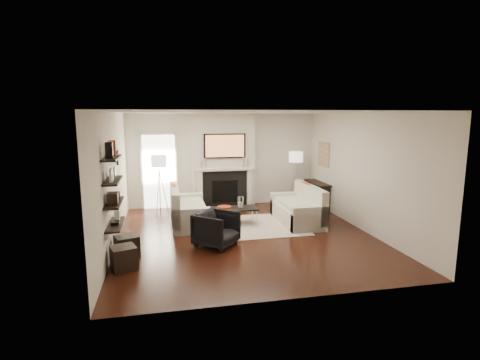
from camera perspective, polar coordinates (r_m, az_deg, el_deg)
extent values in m
plane|color=#33130B|center=(8.41, 0.85, -8.43)|extent=(6.00, 6.00, 0.00)
plane|color=white|center=(7.99, 0.90, 10.29)|extent=(6.00, 6.00, 0.00)
plane|color=silver|center=(11.01, -2.57, 3.10)|extent=(5.50, 0.00, 5.50)
plane|color=silver|center=(5.26, 8.09, -4.35)|extent=(5.50, 0.00, 5.50)
plane|color=silver|center=(7.96, -18.82, 0.02)|extent=(0.00, 6.00, 6.00)
plane|color=silver|center=(9.10, 18.03, 1.22)|extent=(0.00, 6.00, 6.00)
cube|color=silver|center=(10.89, -2.46, 3.02)|extent=(1.80, 0.25, 2.70)
cube|color=black|center=(10.89, -2.31, -1.40)|extent=(1.30, 0.02, 1.04)
cube|color=black|center=(10.90, -2.31, -1.77)|extent=(0.75, 0.02, 0.65)
cube|color=white|center=(10.76, -6.07, -1.42)|extent=(0.12, 0.08, 1.10)
cube|color=white|center=(10.99, 1.42, -1.13)|extent=(0.12, 0.08, 1.10)
cube|color=white|center=(10.74, -2.29, 1.69)|extent=(1.70, 0.18, 0.07)
cube|color=black|center=(10.69, -2.34, 5.21)|extent=(1.20, 0.06, 0.70)
cube|color=#BF723F|center=(10.66, -2.31, 5.20)|extent=(1.10, 0.00, 0.62)
cylinder|color=silver|center=(10.65, -5.23, 2.59)|extent=(0.04, 0.04, 0.30)
cylinder|color=silver|center=(10.64, -5.92, 2.41)|extent=(0.04, 0.04, 0.24)
cylinder|color=silver|center=(10.83, 0.57, 2.75)|extent=(0.04, 0.04, 0.30)
cylinder|color=silver|center=(10.86, 1.24, 2.61)|extent=(0.04, 0.04, 0.24)
cube|color=white|center=(10.89, -12.19, 1.22)|extent=(0.90, 0.02, 2.10)
cube|color=white|center=(10.88, -14.72, 1.11)|extent=(0.06, 0.06, 2.16)
cube|color=white|center=(10.88, -9.66, 1.29)|extent=(0.06, 0.06, 2.16)
cube|color=white|center=(10.77, -12.40, 6.89)|extent=(1.02, 0.06, 0.06)
cube|color=#C3B0A0|center=(9.07, 1.24, -7.03)|extent=(2.60, 2.00, 0.01)
cube|color=beige|center=(9.26, -7.77, -5.45)|extent=(0.85, 1.80, 0.42)
cube|color=beige|center=(9.17, -9.91, -3.62)|extent=(0.18, 1.80, 0.80)
cube|color=beige|center=(8.46, -7.38, -6.27)|extent=(0.85, 0.18, 0.60)
cube|color=beige|center=(10.03, -8.12, -3.75)|extent=(0.85, 0.18, 0.60)
cube|color=beige|center=(9.20, -7.50, -3.87)|extent=(0.63, 1.44, 0.10)
cube|color=#AD3D15|center=(9.42, -10.01, -2.00)|extent=(0.10, 0.42, 0.42)
cube|color=black|center=(8.84, -9.87, -2.84)|extent=(0.10, 0.40, 0.40)
cube|color=beige|center=(9.44, 8.67, -5.17)|extent=(0.85, 1.80, 0.42)
cube|color=beige|center=(9.49, 10.62, -3.19)|extent=(0.18, 1.80, 0.80)
cube|color=beige|center=(8.69, 10.55, -5.92)|extent=(0.85, 0.18, 0.60)
cube|color=beige|center=(10.16, 7.09, -3.55)|extent=(0.85, 0.18, 0.60)
cube|color=beige|center=(9.36, 8.42, -3.66)|extent=(0.63, 1.44, 0.10)
cube|color=#AD3D15|center=(9.72, 9.98, -1.64)|extent=(0.10, 0.42, 0.42)
cube|color=black|center=(9.18, 11.37, -2.42)|extent=(0.10, 0.40, 0.40)
cube|color=black|center=(9.11, -0.84, -4.39)|extent=(1.10, 0.55, 0.04)
cylinder|color=silver|center=(8.87, -3.75, -6.19)|extent=(0.02, 0.02, 0.38)
cylinder|color=silver|center=(9.06, 2.56, -5.84)|extent=(0.02, 0.02, 0.38)
cylinder|color=silver|center=(9.29, -4.14, -5.46)|extent=(0.02, 0.02, 0.38)
cylinder|color=silver|center=(9.47, 1.89, -5.15)|extent=(0.02, 0.02, 0.38)
cylinder|color=white|center=(9.10, 0.09, -3.36)|extent=(0.15, 0.15, 0.26)
cylinder|color=white|center=(9.11, 0.09, -3.76)|extent=(0.09, 0.09, 0.13)
cylinder|color=#C74621|center=(9.05, -2.39, -4.19)|extent=(0.33, 0.33, 0.05)
imported|color=black|center=(7.68, -3.61, -7.22)|extent=(1.02, 1.02, 0.77)
cylinder|color=silver|center=(10.24, -12.11, -1.86)|extent=(0.02, 0.02, 1.20)
cylinder|color=white|center=(10.11, -12.28, 2.86)|extent=(0.40, 0.40, 0.30)
cylinder|color=silver|center=(10.24, -11.50, -1.84)|extent=(0.25, 0.02, 1.23)
cylinder|color=silver|center=(10.34, -12.42, -1.77)|extent=(0.14, 0.22, 1.23)
cylinder|color=silver|center=(10.15, -12.42, -1.98)|extent=(0.14, 0.22, 1.23)
cylinder|color=silver|center=(11.12, 8.41, -0.85)|extent=(0.02, 0.02, 1.20)
cylinder|color=white|center=(10.99, 8.52, 3.51)|extent=(0.40, 0.40, 0.30)
cylinder|color=silver|center=(11.16, 8.94, -0.82)|extent=(0.25, 0.02, 1.23)
cylinder|color=silver|center=(11.19, 7.98, -0.77)|extent=(0.14, 0.22, 1.23)
cylinder|color=silver|center=(11.01, 8.32, -0.95)|extent=(0.14, 0.22, 1.23)
cube|color=black|center=(10.93, 11.69, -0.43)|extent=(0.35, 1.20, 0.04)
cube|color=black|center=(10.51, 12.81, -2.96)|extent=(0.30, 0.04, 0.71)
cube|color=black|center=(11.50, 10.54, -1.80)|extent=(0.30, 0.04, 0.71)
cube|color=tan|center=(10.87, 12.64, 3.85)|extent=(0.03, 0.70, 0.70)
cube|color=black|center=(7.11, -18.44, -6.45)|extent=(0.25, 1.00, 0.03)
cube|color=black|center=(7.02, -18.61, -3.31)|extent=(0.25, 1.00, 0.04)
cube|color=black|center=(6.94, -18.79, -0.09)|extent=(0.25, 1.00, 0.04)
cube|color=black|center=(6.89, -18.97, 3.19)|extent=(0.25, 1.00, 0.04)
cube|color=black|center=(6.61, -19.32, 4.29)|extent=(0.12, 0.10, 0.28)
cube|color=#AD3D15|center=(7.01, -18.90, 4.59)|extent=(0.12, 0.10, 0.28)
cube|color=white|center=(6.76, -19.01, 0.74)|extent=(0.04, 0.30, 0.22)
cube|color=black|center=(7.19, -18.58, 1.12)|extent=(0.04, 0.22, 0.18)
cube|color=black|center=(6.82, -18.83, -2.67)|extent=(0.18, 0.25, 0.20)
cube|color=black|center=(7.26, -18.41, -2.25)|extent=(0.15, 0.12, 0.12)
cube|color=black|center=(7.08, -18.48, -6.18)|extent=(0.14, 0.20, 0.05)
cube|color=white|center=(7.35, -18.25, -5.06)|extent=(0.10, 0.10, 0.18)
cylinder|color=black|center=(8.80, -18.13, 3.24)|extent=(0.04, 0.34, 0.34)
cylinder|color=white|center=(8.80, -17.97, 3.24)|extent=(0.01, 0.29, 0.29)
cube|color=black|center=(7.48, -16.87, -9.61)|extent=(0.51, 0.51, 0.40)
cube|color=black|center=(6.91, -17.29, -11.24)|extent=(0.51, 0.51, 0.40)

